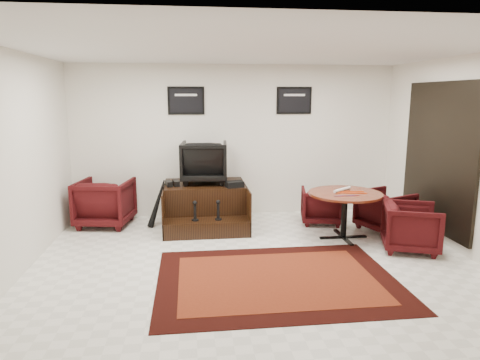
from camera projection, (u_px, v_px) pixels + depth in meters
name	position (u px, v px, depth m)	size (l,w,h in m)	color
ground	(255.00, 262.00, 5.83)	(6.00, 6.00, 0.00)	white
room_shell	(285.00, 130.00, 5.66)	(6.02, 5.02, 2.81)	white
area_rug	(277.00, 279.00, 5.29)	(2.93, 2.20, 0.01)	black
shine_podium	(205.00, 206.00, 7.51)	(1.41, 1.45, 0.72)	black
shine_chair	(204.00, 160.00, 7.49)	(0.79, 0.74, 0.81)	black
shoes_pair	(173.00, 183.00, 7.29)	(0.25, 0.28, 0.09)	black
polish_kit	(234.00, 184.00, 7.19)	(0.29, 0.20, 0.10)	black
umbrella_black	(157.00, 203.00, 7.31)	(0.32, 0.12, 0.86)	black
umbrella_hooked	(157.00, 203.00, 7.43)	(0.29, 0.11, 0.79)	black
armchair_side	(105.00, 200.00, 7.44)	(0.88, 0.82, 0.90)	black
meeting_table	(345.00, 198.00, 6.70)	(1.14, 1.14, 0.75)	#4B140A
table_chair_back	(321.00, 204.00, 7.59)	(0.68, 0.64, 0.70)	black
table_chair_window	(385.00, 208.00, 7.17)	(0.74, 0.69, 0.76)	black
table_chair_corner	(411.00, 225.00, 6.23)	(0.75, 0.70, 0.77)	black
paper_roll	(342.00, 190.00, 6.79)	(0.05, 0.05, 0.42)	silver
table_clutter	(350.00, 193.00, 6.64)	(0.57, 0.31, 0.01)	#E9410C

